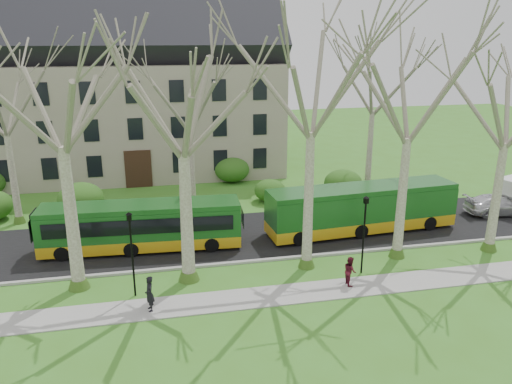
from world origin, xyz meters
TOP-DOWN VIEW (x-y plane):
  - ground at (0.00, 0.00)m, footprint 120.00×120.00m
  - sidewalk at (0.00, -2.50)m, footprint 70.00×2.00m
  - road at (0.00, 5.50)m, footprint 80.00×8.00m
  - curb at (0.00, 1.50)m, footprint 80.00×0.25m
  - building at (-6.00, 24.00)m, footprint 26.50×12.20m
  - tree_row_verge at (0.00, 0.30)m, footprint 49.00×7.00m
  - tree_row_far at (-1.33, 11.00)m, footprint 33.00×7.00m
  - lamp_row at (-0.00, -1.00)m, footprint 36.22×0.22m
  - hedges at (-4.67, 14.00)m, footprint 30.60×8.60m
  - bus_lead at (-5.64, 4.68)m, footprint 11.80×3.13m
  - bus_follow at (8.39, 4.67)m, footprint 12.69×3.54m
  - sedan at (19.36, 5.58)m, footprint 5.04×2.48m
  - pedestrian_a at (-5.27, -2.66)m, footprint 0.53×0.70m
  - pedestrian_b at (4.82, -2.19)m, footprint 0.61×0.77m

SIDE VIEW (x-z plane):
  - ground at x=0.00m, z-range 0.00..0.00m
  - sidewalk at x=0.00m, z-range 0.00..0.06m
  - road at x=0.00m, z-range 0.00..0.06m
  - curb at x=0.00m, z-range 0.00..0.14m
  - sedan at x=19.36m, z-range 0.06..1.47m
  - pedestrian_b at x=4.82m, z-range 0.06..1.59m
  - pedestrian_a at x=-5.27m, z-range 0.06..1.77m
  - hedges at x=-4.67m, z-range 0.00..2.00m
  - bus_lead at x=-5.64m, z-range 0.06..2.98m
  - bus_follow at x=8.39m, z-range 0.06..3.19m
  - lamp_row at x=0.00m, z-range 0.42..4.72m
  - tree_row_far at x=-1.33m, z-range 0.00..12.00m
  - tree_row_verge at x=0.00m, z-range 0.00..14.00m
  - building at x=-6.00m, z-range 0.07..16.07m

